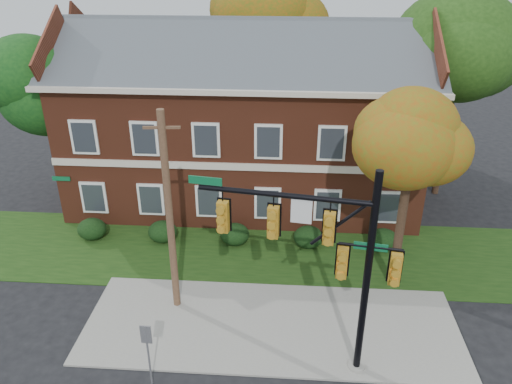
# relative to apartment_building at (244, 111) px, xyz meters

# --- Properties ---
(ground) EXTENTS (120.00, 120.00, 0.00)m
(ground) POSITION_rel_apartment_building_xyz_m (2.00, -11.95, -4.99)
(ground) COLOR black
(ground) RESTS_ON ground
(sidewalk) EXTENTS (14.00, 5.00, 0.08)m
(sidewalk) POSITION_rel_apartment_building_xyz_m (2.00, -10.95, -4.95)
(sidewalk) COLOR gray
(sidewalk) RESTS_ON ground
(grass_strip) EXTENTS (30.00, 6.00, 0.04)m
(grass_strip) POSITION_rel_apartment_building_xyz_m (2.00, -5.95, -4.97)
(grass_strip) COLOR #193811
(grass_strip) RESTS_ON ground
(apartment_building) EXTENTS (18.80, 8.80, 9.74)m
(apartment_building) POSITION_rel_apartment_building_xyz_m (0.00, 0.00, 0.00)
(apartment_building) COLOR maroon
(apartment_building) RESTS_ON ground
(hedge_far_left) EXTENTS (1.40, 1.26, 1.05)m
(hedge_far_left) POSITION_rel_apartment_building_xyz_m (-7.00, -5.25, -4.46)
(hedge_far_left) COLOR black
(hedge_far_left) RESTS_ON ground
(hedge_left) EXTENTS (1.40, 1.26, 1.05)m
(hedge_left) POSITION_rel_apartment_building_xyz_m (-3.50, -5.25, -4.46)
(hedge_left) COLOR black
(hedge_left) RESTS_ON ground
(hedge_center) EXTENTS (1.40, 1.26, 1.05)m
(hedge_center) POSITION_rel_apartment_building_xyz_m (0.00, -5.25, -4.46)
(hedge_center) COLOR black
(hedge_center) RESTS_ON ground
(hedge_right) EXTENTS (1.40, 1.26, 1.05)m
(hedge_right) POSITION_rel_apartment_building_xyz_m (3.50, -5.25, -4.46)
(hedge_right) COLOR black
(hedge_right) RESTS_ON ground
(hedge_far_right) EXTENTS (1.40, 1.26, 1.05)m
(hedge_far_right) POSITION_rel_apartment_building_xyz_m (7.00, -5.25, -4.46)
(hedge_far_right) COLOR black
(hedge_far_right) RESTS_ON ground
(tree_near_right) EXTENTS (4.50, 4.25, 8.58)m
(tree_near_right) POSITION_rel_apartment_building_xyz_m (7.22, -8.09, 1.68)
(tree_near_right) COLOR black
(tree_near_right) RESTS_ON ground
(tree_left_rear) EXTENTS (5.40, 5.10, 8.88)m
(tree_left_rear) POSITION_rel_apartment_building_xyz_m (-9.73, -1.12, 1.69)
(tree_left_rear) COLOR black
(tree_left_rear) RESTS_ON ground
(tree_right_rear) EXTENTS (6.30, 5.95, 10.62)m
(tree_right_rear) POSITION_rel_apartment_building_xyz_m (11.31, 0.86, 3.13)
(tree_right_rear) COLOR black
(tree_right_rear) RESTS_ON ground
(tree_far_rear) EXTENTS (6.84, 6.46, 11.52)m
(tree_far_rear) POSITION_rel_apartment_building_xyz_m (1.34, 7.84, 3.86)
(tree_far_rear) COLOR black
(tree_far_rear) RESTS_ON ground
(traffic_signal) EXTENTS (6.56, 1.16, 7.37)m
(traffic_signal) POSITION_rel_apartment_building_xyz_m (3.66, -12.65, -0.41)
(traffic_signal) COLOR gray
(traffic_signal) RESTS_ON ground
(utility_pole) EXTENTS (1.26, 0.29, 8.10)m
(utility_pole) POSITION_rel_apartment_building_xyz_m (-1.80, -9.99, -0.88)
(utility_pole) COLOR #523726
(utility_pole) RESTS_ON ground
(sign_post) EXTENTS (0.35, 0.07, 2.43)m
(sign_post) POSITION_rel_apartment_building_xyz_m (-1.79, -13.95, -3.34)
(sign_post) COLOR slate
(sign_post) RESTS_ON ground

